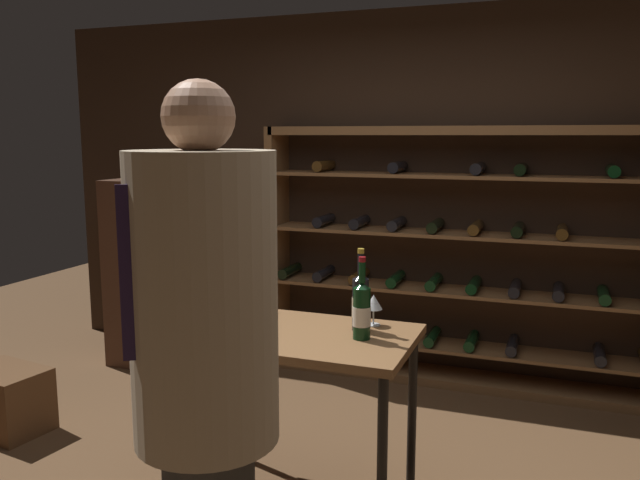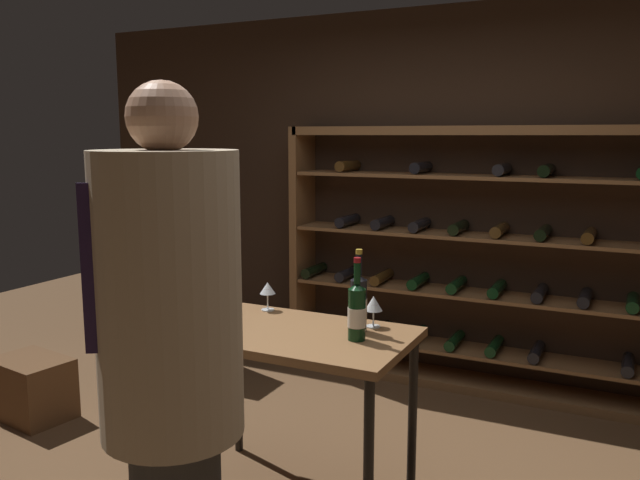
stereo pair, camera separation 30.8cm
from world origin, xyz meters
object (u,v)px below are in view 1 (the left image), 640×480
Objects in this scene: wine_bottle_gold_foil at (362,310)px; display_cabinet at (140,273)px; person_bystander_red_print at (205,365)px; wine_crate at (6,400)px; wine_rack at (456,260)px; wine_glass_stemmed_left at (262,291)px; wine_glass_stemmed_center at (374,303)px; wine_bottle_green_slim at (360,301)px; tasting_table at (295,351)px.

display_cabinet is at bearing 147.87° from wine_bottle_gold_foil.
wine_crate is (-2.03, 1.13, -0.86)m from person_bystander_red_print.
wine_glass_stemmed_left is at bearing -116.78° from wine_rack.
wine_glass_stemmed_left is at bearing 6.23° from wine_crate.
wine_rack is 2.35m from display_cabinet.
wine_crate is (-2.37, -1.69, -0.70)m from wine_rack.
wine_rack is 7.31× the size of wine_bottle_gold_foil.
person_bystander_red_print reaches higher than wine_rack.
wine_glass_stemmed_center is at bearing 91.60° from wine_bottle_gold_foil.
person_bystander_red_print is 1.19m from wine_bottle_green_slim.
wine_bottle_gold_foil is 0.96× the size of wine_bottle_green_slim.
wine_bottle_gold_foil is at bearing -88.40° from wine_glass_stemmed_center.
tasting_table is 2.30× the size of wine_crate.
person_bystander_red_print is at bearing -97.89° from wine_glass_stemmed_center.
person_bystander_red_print is (-0.33, -2.82, 0.16)m from wine_rack.
wine_crate is 3.18× the size of wine_glass_stemmed_center.
wine_glass_stemmed_center reaches higher than wine_crate.
wine_rack reaches higher than wine_crate.
wine_glass_stemmed_center is (2.15, -1.14, 0.24)m from display_cabinet.
person_bystander_red_print is at bearing -96.71° from wine_bottle_green_slim.
wine_rack is 18.31× the size of wine_glass_stemmed_left.
wine_bottle_gold_foil is at bearing -70.50° from wine_bottle_green_slim.
display_cabinet reaches higher than wine_bottle_gold_foil.
wine_bottle_green_slim is (2.17, 0.04, 0.79)m from wine_crate.
tasting_table is 1.10m from person_bystander_red_print.
wine_rack reaches higher than wine_bottle_gold_foil.
wine_rack is 2.99m from wine_crate.
display_cabinet reaches higher than wine_crate.
tasting_table is 2.29m from display_cabinet.
display_cabinet is at bearing -169.92° from wine_rack.
wine_bottle_gold_foil is at bearing -2.06° from wine_crate.
person_bystander_red_print is 1.35× the size of display_cabinet.
person_bystander_red_print is at bearing -29.10° from wine_crate.
tasting_table is at bearing -36.55° from display_cabinet.
person_bystander_red_print is 1.07m from wine_bottle_gold_foil.
wine_bottle_green_slim is at bearing -13.03° from wine_glass_stemmed_left.
wine_rack is 2.48× the size of tasting_table.
wine_bottle_gold_foil is (0.18, 1.05, -0.08)m from person_bystander_red_print.
tasting_table is 0.44m from wine_glass_stemmed_center.
display_cabinet is (0.06, 1.28, 0.52)m from wine_crate.
wine_crate is at bearing 119.31° from person_bystander_red_print.
person_bystander_red_print is 3.13m from display_cabinet.
wine_glass_stemmed_center is at bearing -95.82° from wine_rack.
wine_crate is 1.38m from display_cabinet.
wine_bottle_green_slim is (0.28, 0.13, 0.23)m from tasting_table.
wine_glass_stemmed_center is (2.21, 0.14, 0.76)m from wine_crate.
wine_rack is 1.69m from wine_glass_stemmed_left.
display_cabinet is (-1.98, 2.41, -0.34)m from person_bystander_red_print.
wine_crate is at bearing 177.39° from tasting_table.
wine_bottle_gold_foil is at bearing 48.59° from person_bystander_red_print.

